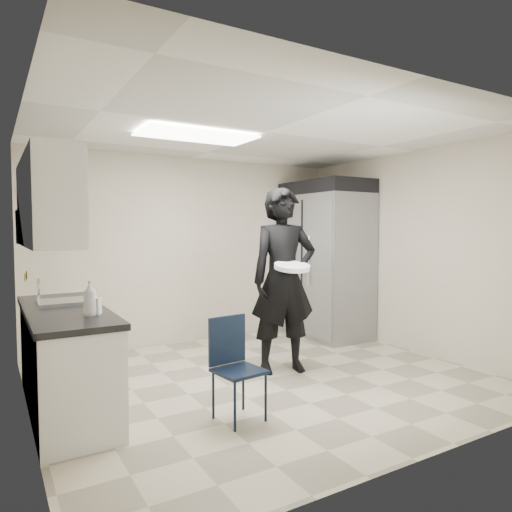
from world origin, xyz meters
TOP-DOWN VIEW (x-y plane):
  - floor at (0.00, 0.00)m, footprint 4.50×4.50m
  - ceiling at (0.00, 0.00)m, footprint 4.50×4.50m
  - back_wall at (0.00, 2.00)m, footprint 4.50×0.00m
  - left_wall at (-2.25, 0.00)m, footprint 0.00×4.00m
  - right_wall at (2.25, 0.00)m, footprint 0.00×4.00m
  - ceiling_panel at (-0.60, 0.40)m, footprint 1.20×0.60m
  - lower_counter at (-1.95, 0.20)m, footprint 0.60×1.90m
  - countertop at (-1.95, 0.20)m, footprint 0.64×1.95m
  - sink at (-1.93, 0.45)m, footprint 0.42×0.40m
  - faucet at (-2.13, 0.45)m, footprint 0.02×0.02m
  - upper_cabinets at (-2.08, 0.20)m, footprint 0.35×1.80m
  - towel_dispenser at (-2.14, 1.35)m, footprint 0.22×0.30m
  - notice_sticker_left at (-2.24, 0.10)m, footprint 0.00×0.12m
  - notice_sticker_right at (-2.24, 0.30)m, footprint 0.00×0.12m
  - commercial_fridge at (1.83, 1.27)m, footprint 0.80×1.35m
  - fridge_compressor at (1.83, 1.27)m, footprint 0.80×1.35m
  - folding_chair at (-0.73, -0.77)m, footprint 0.42×0.42m
  - man_tuxedo at (0.32, 0.14)m, footprint 0.85×0.66m
  - bucket_lid at (0.27, -0.10)m, footprint 0.46×0.46m
  - soap_bottle_a at (-1.83, -0.30)m, footprint 0.11×0.11m
  - soap_bottle_b at (-1.79, -0.27)m, footprint 0.13×0.13m

SIDE VIEW (x-z plane):
  - floor at x=0.00m, z-range 0.00..0.00m
  - folding_chair at x=-0.73m, z-range 0.00..0.83m
  - lower_counter at x=-1.95m, z-range 0.00..0.86m
  - sink at x=-1.93m, z-range 0.80..0.94m
  - countertop at x=-1.95m, z-range 0.86..0.91m
  - soap_bottle_b at x=-1.79m, z-range 0.91..1.12m
  - faucet at x=-2.13m, z-range 0.90..1.14m
  - man_tuxedo at x=0.32m, z-range 0.00..2.06m
  - commercial_fridge at x=1.83m, z-range 0.00..2.10m
  - soap_bottle_a at x=-1.83m, z-range 0.91..1.19m
  - notice_sticker_right at x=-2.24m, z-range 1.15..1.21m
  - bucket_lid at x=0.27m, z-range 1.18..1.22m
  - notice_sticker_left at x=-2.24m, z-range 1.19..1.25m
  - back_wall at x=0.00m, z-range -0.95..3.55m
  - left_wall at x=-2.25m, z-range -0.70..3.30m
  - right_wall at x=2.25m, z-range -0.70..3.30m
  - towel_dispenser at x=-2.14m, z-range 1.45..1.80m
  - upper_cabinets at x=-2.08m, z-range 1.45..2.20m
  - fridge_compressor at x=1.83m, z-range 2.10..2.30m
  - ceiling_panel at x=-0.60m, z-range 2.56..2.58m
  - ceiling at x=0.00m, z-range 2.60..2.60m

